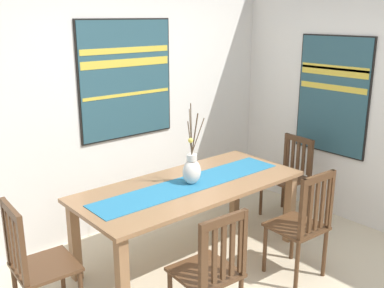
# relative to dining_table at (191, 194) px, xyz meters

# --- Properties ---
(wall_back) EXTENTS (6.40, 0.12, 2.70)m
(wall_back) POSITION_rel_dining_table_xyz_m (0.07, 1.08, 0.70)
(wall_back) COLOR silver
(wall_back) RESTS_ON ground_plane
(dining_table) EXTENTS (2.10, 0.92, 0.74)m
(dining_table) POSITION_rel_dining_table_xyz_m (0.00, 0.00, 0.00)
(dining_table) COLOR #8E6642
(dining_table) RESTS_ON ground_plane
(table_runner) EXTENTS (1.93, 0.36, 0.01)m
(table_runner) POSITION_rel_dining_table_xyz_m (-0.00, 0.00, 0.10)
(table_runner) COLOR #236B93
(table_runner) RESTS_ON dining_table
(centerpiece_vase) EXTENTS (0.22, 0.20, 0.76)m
(centerpiece_vase) POSITION_rel_dining_table_xyz_m (0.01, -0.00, 0.23)
(centerpiece_vase) COLOR silver
(centerpiece_vase) RESTS_ON dining_table
(chair_0) EXTENTS (0.45, 0.45, 0.90)m
(chair_0) POSITION_rel_dining_table_xyz_m (1.44, 0.01, -0.16)
(chair_0) COLOR #4C301C
(chair_0) RESTS_ON ground_plane
(chair_1) EXTENTS (0.45, 0.45, 0.96)m
(chair_1) POSITION_rel_dining_table_xyz_m (-0.56, -0.87, -0.14)
(chair_1) COLOR #4C301C
(chair_1) RESTS_ON ground_plane
(chair_2) EXTENTS (0.44, 0.44, 0.98)m
(chair_2) POSITION_rel_dining_table_xyz_m (-1.44, -0.00, -0.14)
(chair_2) COLOR #4C301C
(chair_2) RESTS_ON ground_plane
(chair_3) EXTENTS (0.45, 0.45, 0.98)m
(chair_3) POSITION_rel_dining_table_xyz_m (0.51, -0.85, -0.13)
(chair_3) COLOR #4C301C
(chair_3) RESTS_ON ground_plane
(painting_on_back_wall) EXTENTS (1.08, 0.05, 1.19)m
(painting_on_back_wall) POSITION_rel_dining_table_xyz_m (0.01, 1.02, 0.92)
(painting_on_back_wall) COLOR black
(painting_on_side_wall) EXTENTS (0.05, 0.86, 1.28)m
(painting_on_side_wall) POSITION_rel_dining_table_xyz_m (1.86, -0.19, 0.71)
(painting_on_side_wall) COLOR black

